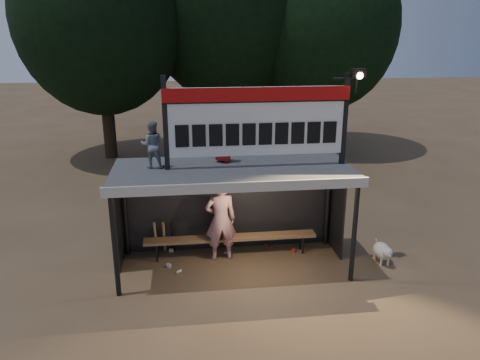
# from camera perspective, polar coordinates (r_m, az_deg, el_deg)

# --- Properties ---
(ground) EXTENTS (80.00, 80.00, 0.00)m
(ground) POSITION_cam_1_polar(r_m,az_deg,el_deg) (10.66, -0.82, -10.48)
(ground) COLOR brown
(ground) RESTS_ON ground
(player) EXTENTS (0.74, 0.51, 1.93)m
(player) POSITION_cam_1_polar(r_m,az_deg,el_deg) (10.59, -2.38, -4.87)
(player) COLOR white
(player) RESTS_ON ground
(child_a) EXTENTS (0.50, 0.41, 0.98)m
(child_a) POSITION_cam_1_polar(r_m,az_deg,el_deg) (9.78, -10.64, 4.26)
(child_a) COLOR gray
(child_a) RESTS_ON dugout_shelter
(child_b) EXTENTS (0.56, 0.51, 0.97)m
(child_b) POSITION_cam_1_polar(r_m,az_deg,el_deg) (10.05, -2.03, 4.90)
(child_b) COLOR #AA1A1E
(child_b) RESTS_ON dugout_shelter
(dugout_shelter) EXTENTS (5.10, 2.08, 2.32)m
(dugout_shelter) POSITION_cam_1_polar(r_m,az_deg,el_deg) (10.14, -1.01, -0.60)
(dugout_shelter) COLOR #424144
(dugout_shelter) RESTS_ON ground
(scoreboard_assembly) EXTENTS (4.10, 0.27, 1.99)m
(scoreboard_assembly) POSITION_cam_1_polar(r_m,az_deg,el_deg) (9.60, 2.44, 7.44)
(scoreboard_assembly) COLOR black
(scoreboard_assembly) RESTS_ON dugout_shelter
(bench) EXTENTS (4.00, 0.35, 0.48)m
(bench) POSITION_cam_1_polar(r_m,az_deg,el_deg) (10.95, -1.14, -7.12)
(bench) COLOR #906844
(bench) RESTS_ON ground
(tree_left) EXTENTS (6.46, 6.46, 9.27)m
(tree_left) POSITION_cam_1_polar(r_m,az_deg,el_deg) (19.56, -16.75, 18.52)
(tree_left) COLOR #312315
(tree_left) RESTS_ON ground
(tree_mid) EXTENTS (7.22, 7.22, 10.36)m
(tree_mid) POSITION_cam_1_polar(r_m,az_deg,el_deg) (20.94, -1.66, 20.92)
(tree_mid) COLOR black
(tree_mid) RESTS_ON ground
(tree_right) EXTENTS (6.08, 6.08, 8.72)m
(tree_right) POSITION_cam_1_polar(r_m,az_deg,el_deg) (20.71, 10.31, 17.98)
(tree_right) COLOR black
(tree_right) RESTS_ON ground
(dog) EXTENTS (0.36, 0.81, 0.49)m
(dog) POSITION_cam_1_polar(r_m,az_deg,el_deg) (11.17, 17.01, -8.31)
(dog) COLOR beige
(dog) RESTS_ON ground
(bats) EXTENTS (0.48, 0.33, 0.84)m
(bats) POSITION_cam_1_polar(r_m,az_deg,el_deg) (11.16, -9.24, -6.87)
(bats) COLOR #A27D4C
(bats) RESTS_ON ground
(litter) EXTENTS (3.06, 1.16, 0.08)m
(litter) POSITION_cam_1_polar(r_m,az_deg,el_deg) (11.04, -2.62, -9.20)
(litter) COLOR maroon
(litter) RESTS_ON ground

